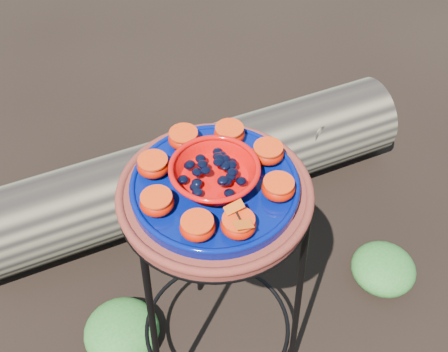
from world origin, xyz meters
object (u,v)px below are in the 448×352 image
object	(u,v)px
cobalt_plate	(215,187)
red_bowl	(215,175)
plant_stand	(217,288)
terracotta_saucer	(215,195)
driftwood_log	(193,171)

from	to	relation	value
cobalt_plate	red_bowl	xyz separation A→B (m)	(0.00, 0.00, 0.04)
plant_stand	terracotta_saucer	distance (m)	0.37
plant_stand	terracotta_saucer	bearing A→B (deg)	0.00
cobalt_plate	red_bowl	size ratio (longest dim) A/B	2.00
plant_stand	red_bowl	size ratio (longest dim) A/B	4.09
terracotta_saucer	plant_stand	bearing A→B (deg)	0.00
red_bowl	driftwood_log	world-z (taller)	red_bowl
red_bowl	cobalt_plate	bearing A→B (deg)	0.00
terracotta_saucer	red_bowl	bearing A→B (deg)	0.00
driftwood_log	terracotta_saucer	bearing A→B (deg)	-97.07
plant_stand	cobalt_plate	distance (m)	0.39
plant_stand	cobalt_plate	xyz separation A→B (m)	(0.00, 0.00, 0.39)
cobalt_plate	red_bowl	distance (m)	0.04
plant_stand	driftwood_log	world-z (taller)	plant_stand
terracotta_saucer	red_bowl	xyz separation A→B (m)	(0.00, 0.00, 0.06)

